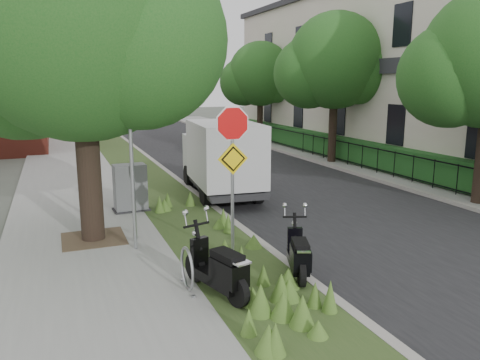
{
  "coord_description": "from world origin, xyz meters",
  "views": [
    {
      "loc": [
        -4.66,
        -8.0,
        3.66
      ],
      "look_at": [
        -0.49,
        2.46,
        1.3
      ],
      "focal_mm": 35.0,
      "sensor_mm": 36.0,
      "label": 1
    }
  ],
  "objects_px": {
    "scooter_near": "(222,274)",
    "box_truck": "(222,155)",
    "scooter_far": "(299,259)",
    "utility_cabinet": "(130,188)",
    "sign_assembly": "(233,151)"
  },
  "relations": [
    {
      "from": "box_truck",
      "to": "utility_cabinet",
      "type": "height_order",
      "value": "box_truck"
    },
    {
      "from": "sign_assembly",
      "to": "utility_cabinet",
      "type": "height_order",
      "value": "sign_assembly"
    },
    {
      "from": "sign_assembly",
      "to": "scooter_near",
      "type": "xyz_separation_m",
      "value": [
        -0.85,
        -1.69,
        -1.8
      ]
    },
    {
      "from": "scooter_near",
      "to": "box_truck",
      "type": "bearing_deg",
      "value": 70.45
    },
    {
      "from": "scooter_near",
      "to": "scooter_far",
      "type": "xyz_separation_m",
      "value": [
        1.58,
        0.23,
        -0.04
      ]
    },
    {
      "from": "sign_assembly",
      "to": "utility_cabinet",
      "type": "distance_m",
      "value": 4.88
    },
    {
      "from": "scooter_far",
      "to": "utility_cabinet",
      "type": "bearing_deg",
      "value": 110.04
    },
    {
      "from": "utility_cabinet",
      "to": "box_truck",
      "type": "bearing_deg",
      "value": 19.1
    },
    {
      "from": "scooter_near",
      "to": "box_truck",
      "type": "relative_size",
      "value": 0.36
    },
    {
      "from": "scooter_near",
      "to": "utility_cabinet",
      "type": "bearing_deg",
      "value": 95.19
    },
    {
      "from": "scooter_far",
      "to": "box_truck",
      "type": "relative_size",
      "value": 0.32
    },
    {
      "from": "scooter_near",
      "to": "utility_cabinet",
      "type": "distance_m",
      "value": 6.12
    },
    {
      "from": "scooter_far",
      "to": "scooter_near",
      "type": "bearing_deg",
      "value": -171.74
    },
    {
      "from": "scooter_far",
      "to": "box_truck",
      "type": "distance_m",
      "value": 7.06
    },
    {
      "from": "box_truck",
      "to": "utility_cabinet",
      "type": "xyz_separation_m",
      "value": [
        -3.1,
        -1.07,
        -0.61
      ]
    }
  ]
}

